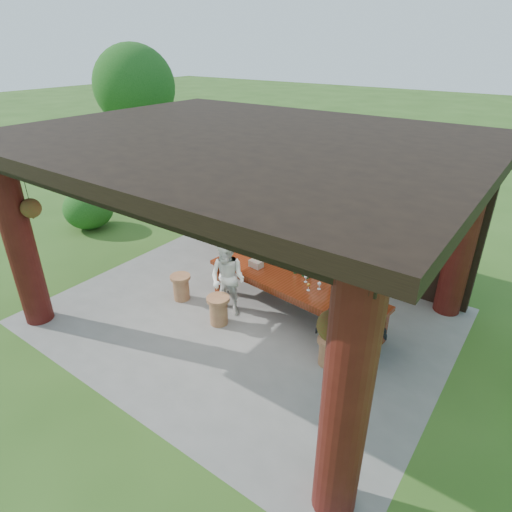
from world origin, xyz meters
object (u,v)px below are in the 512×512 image
Objects in this scene: host at (319,258)px; napkin_basket at (256,264)px; stool_near_left at (219,310)px; guest_woman at (228,279)px; guest_man at (352,318)px; tasting_table at (294,287)px; stool_far_left at (181,287)px; stool_near_right at (328,350)px; wine_shelf at (302,217)px.

napkin_basket is (-1.01, -0.76, -0.12)m from host.
guest_woman is at bearing 102.01° from stool_near_left.
guest_man is (2.46, 0.43, 0.58)m from stool_near_left.
tasting_table is 6.78× the size of stool_far_left.
stool_far_left is 0.31× the size of guest_man.
guest_woman is (-1.16, -1.48, -0.18)m from host.
guest_man reaches higher than guest_woman.
stool_near_left is at bearing -86.04° from guest_woman.
stool_far_left reaches higher than stool_near_right.
tasting_table is 7.32× the size of stool_near_right.
napkin_basket is (1.24, 0.92, 0.53)m from stool_far_left.
host is 1.24× the size of guest_woman.
host is (-1.13, 1.69, 0.67)m from stool_near_right.
wine_shelf is 3.13m from stool_far_left.
guest_woman is 0.74m from napkin_basket.
stool_near_right is (2.17, -2.73, -0.96)m from wine_shelf.
stool_far_left is at bearing -158.10° from tasting_table.
stool_near_right is 1.96× the size of napkin_basket.
napkin_basket is (0.02, -1.80, -0.41)m from wine_shelf.
stool_near_right is at bearing 4.82° from stool_near_left.
stool_near_left is at bearing -90.69° from wine_shelf.
guest_woman is (1.10, 0.20, 0.47)m from stool_far_left.
stool_near_right is (2.21, 0.19, -0.03)m from stool_near_left.
tasting_table is 6.51× the size of stool_near_left.
stool_near_left is 0.38× the size of guest_woman.
tasting_table is 1.99× the size of host.
guest_woman is at bearing -101.17° from napkin_basket.
wine_shelf reaches higher than stool_near_left.
napkin_basket is at bearing 86.94° from stool_near_left.
host is at bearing 83.96° from tasting_table.
guest_woman is (-0.08, 0.39, 0.46)m from stool_near_left.
wine_shelf is 1.59× the size of guest_man.
wine_shelf is 10.77× the size of napkin_basket.
stool_near_left is 0.31× the size of host.
host is at bearing 123.86° from stool_near_right.
host is at bearing 60.26° from stool_near_left.
stool_near_right is at bearing 122.71° from host.
guest_woman is 0.86× the size of guest_man.
tasting_table is at bearing 82.81° from host.
stool_near_right is at bearing -0.17° from stool_far_left.
wine_shelf is 3.06m from stool_near_left.
wine_shelf reaches higher than guest_man.
host is (1.07, 1.88, 0.63)m from stool_near_left.
guest_woman reaches higher than napkin_basket.
stool_near_left is 0.32× the size of guest_man.
guest_woman is at bearing 174.84° from stool_near_right.
napkin_basket is at bearing 70.78° from guest_woman.
tasting_table is at bearing 21.90° from stool_far_left.
stool_near_right is 3.39m from stool_far_left.
guest_man is at bearing -7.25° from guest_woman.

